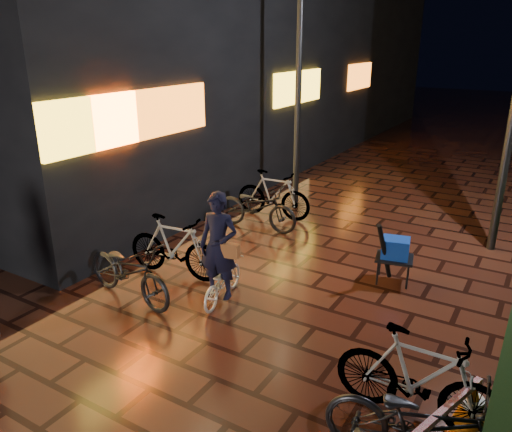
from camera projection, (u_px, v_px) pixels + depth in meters
The scene contains 7 objects.
ground at pixel (216, 379), 6.09m from camera, with size 80.00×80.00×0.00m, color #381911.
storefront_block at pixel (184, 21), 18.46m from camera, with size 12.09×22.00×9.00m.
lamp_post_sf at pixel (299, 80), 11.66m from camera, with size 0.52×0.24×5.44m.
cyclist at pixel (220, 262), 7.67m from camera, with size 0.69×1.31×1.80m.
cart_assembly at pixel (394, 251), 8.31m from camera, with size 0.69×0.73×1.13m.
parked_bikes_storefront at pixel (216, 226), 9.59m from camera, with size 2.03×5.30×1.10m.
parked_bikes_hedge at pixel (415, 429), 4.60m from camera, with size 2.08×2.18×1.10m.
Camera 1 is at (3.04, -4.08, 3.93)m, focal length 35.00 mm.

